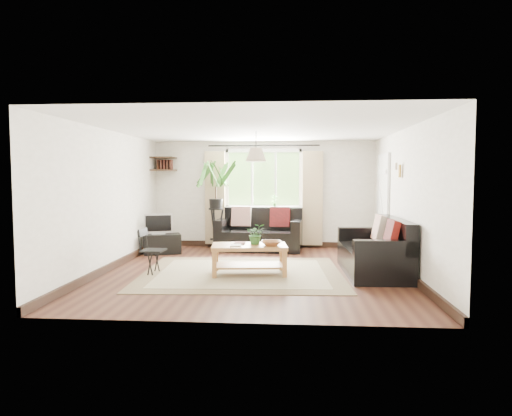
# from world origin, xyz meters

# --- Properties ---
(floor) EXTENTS (5.50, 5.50, 0.00)m
(floor) POSITION_xyz_m (0.00, 0.00, 0.00)
(floor) COLOR black
(floor) RESTS_ON ground
(ceiling) EXTENTS (5.50, 5.50, 0.00)m
(ceiling) POSITION_xyz_m (0.00, 0.00, 2.40)
(ceiling) COLOR white
(ceiling) RESTS_ON floor
(wall_back) EXTENTS (5.00, 0.02, 2.40)m
(wall_back) POSITION_xyz_m (0.00, 2.75, 1.20)
(wall_back) COLOR beige
(wall_back) RESTS_ON floor
(wall_front) EXTENTS (5.00, 0.02, 2.40)m
(wall_front) POSITION_xyz_m (0.00, -2.75, 1.20)
(wall_front) COLOR beige
(wall_front) RESTS_ON floor
(wall_left) EXTENTS (0.02, 5.50, 2.40)m
(wall_left) POSITION_xyz_m (-2.50, 0.00, 1.20)
(wall_left) COLOR beige
(wall_left) RESTS_ON floor
(wall_right) EXTENTS (0.02, 5.50, 2.40)m
(wall_right) POSITION_xyz_m (2.50, 0.00, 1.20)
(wall_right) COLOR beige
(wall_right) RESTS_ON floor
(rug) EXTENTS (3.41, 2.97, 0.02)m
(rug) POSITION_xyz_m (-0.19, -0.19, 0.01)
(rug) COLOR beige
(rug) RESTS_ON floor
(window) EXTENTS (2.50, 0.16, 2.16)m
(window) POSITION_xyz_m (0.00, 2.71, 1.55)
(window) COLOR white
(window) RESTS_ON wall_back
(door) EXTENTS (0.06, 0.96, 2.06)m
(door) POSITION_xyz_m (2.47, 1.70, 1.00)
(door) COLOR silver
(door) RESTS_ON wall_right
(corner_shelf) EXTENTS (0.50, 0.50, 0.34)m
(corner_shelf) POSITION_xyz_m (-2.25, 2.50, 1.89)
(corner_shelf) COLOR black
(corner_shelf) RESTS_ON wall_back
(pendant_lamp) EXTENTS (0.36, 0.36, 0.54)m
(pendant_lamp) POSITION_xyz_m (0.00, 0.40, 2.05)
(pendant_lamp) COLOR beige
(pendant_lamp) RESTS_ON ceiling
(wall_sconce) EXTENTS (0.12, 0.12, 0.28)m
(wall_sconce) POSITION_xyz_m (2.43, 0.30, 1.74)
(wall_sconce) COLOR beige
(wall_sconce) RESTS_ON wall_right
(sofa_back) EXTENTS (1.91, 1.07, 0.87)m
(sofa_back) POSITION_xyz_m (-0.07, 2.23, 0.43)
(sofa_back) COLOR black
(sofa_back) RESTS_ON floor
(sofa_right) EXTENTS (1.88, 0.98, 0.87)m
(sofa_right) POSITION_xyz_m (1.98, -0.05, 0.44)
(sofa_right) COLOR black
(sofa_right) RESTS_ON floor
(coffee_table) EXTENTS (1.27, 0.79, 0.50)m
(coffee_table) POSITION_xyz_m (-0.06, -0.28, 0.25)
(coffee_table) COLOR #986231
(coffee_table) RESTS_ON floor
(table_plant) EXTENTS (0.35, 0.32, 0.34)m
(table_plant) POSITION_xyz_m (0.04, -0.21, 0.67)
(table_plant) COLOR #295B24
(table_plant) RESTS_ON coffee_table
(bowl) EXTENTS (0.37, 0.37, 0.08)m
(bowl) POSITION_xyz_m (0.30, -0.35, 0.54)
(bowl) COLOR brown
(bowl) RESTS_ON coffee_table
(book_a) EXTENTS (0.20, 0.26, 0.02)m
(book_a) POSITION_xyz_m (-0.35, -0.42, 0.50)
(book_a) COLOR white
(book_a) RESTS_ON coffee_table
(book_b) EXTENTS (0.18, 0.24, 0.02)m
(book_b) POSITION_xyz_m (-0.31, -0.17, 0.51)
(book_b) COLOR brown
(book_b) RESTS_ON coffee_table
(tv_stand) EXTENTS (0.86, 0.67, 0.41)m
(tv_stand) POSITION_xyz_m (-2.06, 1.62, 0.20)
(tv_stand) COLOR black
(tv_stand) RESTS_ON floor
(tv) EXTENTS (0.61, 0.39, 0.45)m
(tv) POSITION_xyz_m (-2.13, 1.62, 0.63)
(tv) COLOR #A5A5AA
(tv) RESTS_ON tv_stand
(palm_stand) EXTENTS (0.79, 0.79, 1.96)m
(palm_stand) POSITION_xyz_m (-1.03, 2.31, 0.98)
(palm_stand) COLOR black
(palm_stand) RESTS_ON floor
(folding_chair) EXTENTS (0.42, 0.42, 0.75)m
(folding_chair) POSITION_xyz_m (-1.65, -0.33, 0.38)
(folding_chair) COLOR black
(folding_chair) RESTS_ON floor
(sill_plant) EXTENTS (0.14, 0.10, 0.27)m
(sill_plant) POSITION_xyz_m (0.25, 2.63, 1.06)
(sill_plant) COLOR #2D6023
(sill_plant) RESTS_ON window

